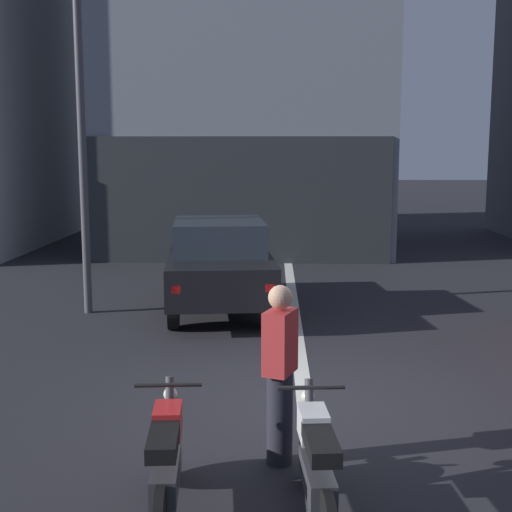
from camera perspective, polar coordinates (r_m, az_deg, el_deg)
The scene contains 9 objects.
ground_plane at distance 7.97m, azimuth 4.14°, elevation -12.25°, with size 120.00×120.00×0.00m, color #232328.
lane_centre_line at distance 13.74m, azimuth 3.01°, elevation -3.22°, with size 0.20×18.00×0.01m, color silver.
building_mid_block at distance 21.68m, azimuth -0.95°, elevation 20.36°, with size 8.03×7.82×14.45m.
car_black_crossing_near at distance 12.26m, azimuth -3.08°, elevation -0.49°, with size 2.19×4.27×1.64m.
car_grey_down_street at distance 20.23m, azimuth 6.57°, elevation 3.12°, with size 1.97×4.19×1.64m.
street_lamp at distance 12.37m, azimuth -14.48°, elevation 15.35°, with size 0.36×0.36×7.17m.
motorcycle_red_row_leftmost at distance 5.65m, azimuth -7.45°, elevation -16.44°, with size 0.55×1.67×0.98m.
motorcycle_white_row_left_mid at distance 5.57m, azimuth 5.03°, elevation -16.79°, with size 0.55×1.67×0.98m.
person_by_motorcycles at distance 6.31m, azimuth 2.00°, elevation -9.71°, with size 0.34×0.42×1.67m.
Camera 1 is at (-0.37, -7.43, 2.86)m, focal length 48.19 mm.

